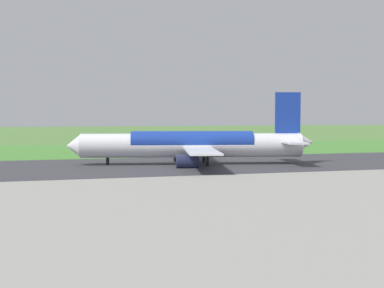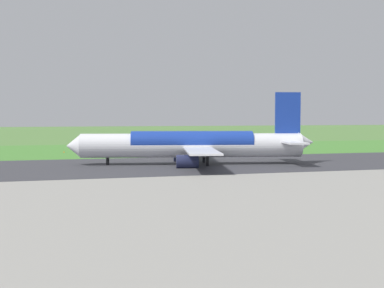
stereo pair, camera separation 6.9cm
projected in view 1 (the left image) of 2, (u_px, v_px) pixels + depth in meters
name	position (u px, v px, depth m)	size (l,w,h in m)	color
ground_plane	(178.00, 165.00, 110.28)	(800.00, 800.00, 0.00)	#547F3D
runway_asphalt	(178.00, 165.00, 110.27)	(600.00, 40.44, 0.06)	#38383D
apron_concrete	(380.00, 243.00, 42.62)	(440.00, 110.00, 0.05)	gray
grass_verge_foreground	(142.00, 151.00, 152.74)	(600.00, 80.00, 0.04)	#478534
airliner_main	(194.00, 145.00, 110.93)	(53.81, 44.32, 15.88)	white
no_stopping_sign	(88.00, 147.00, 147.97)	(0.60, 0.10, 2.52)	slate
traffic_cone_orange	(64.00, 152.00, 146.63)	(0.40, 0.40, 0.55)	orange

